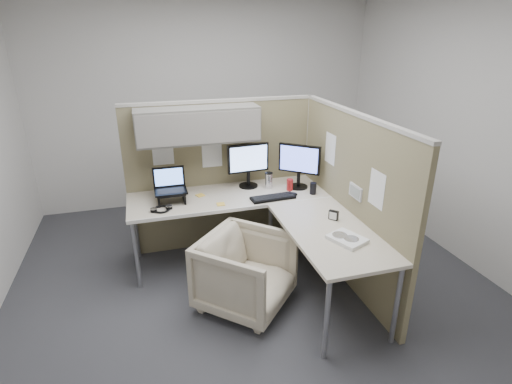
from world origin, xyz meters
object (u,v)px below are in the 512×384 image
object	(u,v)px
desk	(262,213)
monitor_left	(248,162)
keyboard	(273,198)
office_chair	(246,269)

from	to	relation	value
desk	monitor_left	size ratio (longest dim) A/B	4.29
desk	monitor_left	distance (m)	0.66
desk	monitor_left	xyz separation A→B (m)	(0.02, 0.58, 0.32)
monitor_left	keyboard	distance (m)	0.49
desk	office_chair	xyz separation A→B (m)	(-0.27, -0.40, -0.32)
office_chair	monitor_left	xyz separation A→B (m)	(0.29, 0.98, 0.64)
desk	keyboard	xyz separation A→B (m)	(0.17, 0.19, 0.05)
office_chair	keyboard	xyz separation A→B (m)	(0.44, 0.59, 0.38)
keyboard	desk	bearing A→B (deg)	-135.03
keyboard	office_chair	bearing A→B (deg)	-129.90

